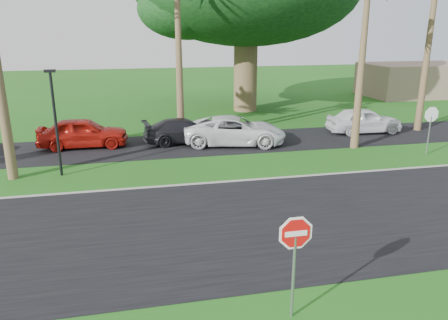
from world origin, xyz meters
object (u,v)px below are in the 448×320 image
stop_sign_far (431,121)px  car_dark (185,131)px  stop_sign_near (295,247)px  car_red (83,133)px  car_minivan (235,131)px  car_pickup (364,121)px

stop_sign_far → car_dark: (-11.90, 5.03, -1.10)m
stop_sign_near → car_red: bearing=110.1°
car_red → car_minivan: car_red is taller
stop_sign_far → car_dark: bearing=-22.9°
stop_sign_far → car_pickup: (-0.75, 5.06, -1.00)m
stop_sign_far → car_pickup: stop_sign_far is taller
car_red → car_pickup: 16.68m
car_pickup → stop_sign_near: bearing=148.1°
stop_sign_near → car_dark: 16.07m
car_red → car_pickup: bearing=-89.5°
stop_sign_near → car_pickup: bearing=56.2°
stop_sign_near → stop_sign_far: bearing=43.7°
car_minivan → stop_sign_far: bearing=-101.3°
stop_sign_far → car_dark: size_ratio=0.56×
stop_sign_near → car_dark: bearing=91.4°
car_minivan → car_pickup: size_ratio=1.23×
stop_sign_near → car_minivan: stop_sign_near is taller
stop_sign_far → car_minivan: (-9.21, 4.04, -0.99)m
car_dark → stop_sign_far: bearing=-119.9°
car_dark → car_pickup: (11.15, 0.03, 0.10)m
stop_sign_far → car_red: 18.22m
car_dark → car_pickup: 11.15m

